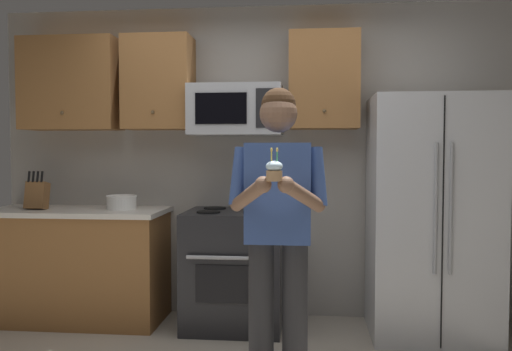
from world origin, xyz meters
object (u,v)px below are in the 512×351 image
object	(u,v)px
bowl_large_white	(122,202)
cupcake	(274,171)
refrigerator	(431,217)
oven_range	(234,269)
microwave	(236,110)
knife_block	(37,195)
person	(278,219)

from	to	relation	value
bowl_large_white	cupcake	world-z (taller)	cupcake
bowl_large_white	refrigerator	bearing A→B (deg)	-1.74
oven_range	cupcake	distance (m)	1.67
cupcake	bowl_large_white	bearing A→B (deg)	133.34
oven_range	microwave	xyz separation A→B (m)	(0.00, 0.12, 1.26)
microwave	knife_block	size ratio (longest dim) A/B	2.31
microwave	knife_block	bearing A→B (deg)	-174.73
microwave	cupcake	xyz separation A→B (m)	(0.41, -1.50, -0.43)
knife_block	person	xyz separation A→B (m)	(2.02, -1.03, -0.04)
microwave	refrigerator	size ratio (longest dim) A/B	0.41
refrigerator	knife_block	size ratio (longest dim) A/B	5.63
refrigerator	cupcake	xyz separation A→B (m)	(-1.09, -1.35, 0.39)
oven_range	person	bearing A→B (deg)	-68.73
cupcake	microwave	bearing A→B (deg)	105.29
refrigerator	person	xyz separation A→B (m)	(-1.09, -1.02, 0.10)
cupcake	refrigerator	bearing A→B (deg)	51.02
oven_range	person	xyz separation A→B (m)	(0.41, -1.06, 0.53)
refrigerator	cupcake	distance (m)	1.77
oven_range	person	world-z (taller)	person
oven_range	cupcake	size ratio (longest dim) A/B	5.36
refrigerator	cupcake	size ratio (longest dim) A/B	10.35
person	cupcake	size ratio (longest dim) A/B	10.13
knife_block	microwave	bearing A→B (deg)	5.27
knife_block	person	size ratio (longest dim) A/B	0.18
refrigerator	microwave	bearing A→B (deg)	173.97
bowl_large_white	cupcake	xyz separation A→B (m)	(1.34, -1.42, 0.31)
knife_block	person	bearing A→B (deg)	-26.88
cupcake	person	bearing A→B (deg)	90.00
oven_range	bowl_large_white	xyz separation A→B (m)	(-0.93, 0.03, 0.52)
knife_block	bowl_large_white	size ratio (longest dim) A/B	1.30
oven_range	bowl_large_white	bearing A→B (deg)	177.86
oven_range	knife_block	world-z (taller)	knife_block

